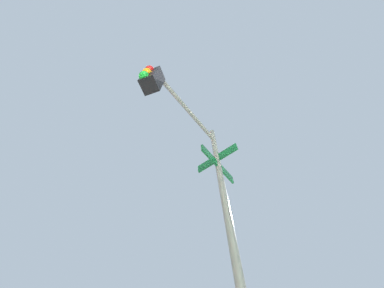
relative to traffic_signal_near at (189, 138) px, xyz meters
The scene contains 1 object.
traffic_signal_near is the anchor object (origin of this frame).
Camera 1 is at (-7.22, -4.84, 0.90)m, focal length 17.59 mm.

